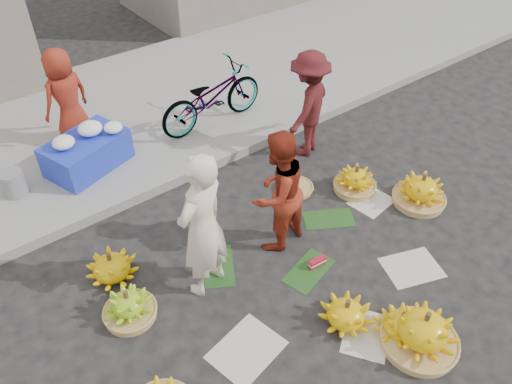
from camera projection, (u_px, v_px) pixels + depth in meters
ground at (304, 257)px, 6.00m from camera, size 80.00×80.00×0.00m
curb at (204, 164)px, 7.29m from camera, size 40.00×0.25×0.15m
sidewalk at (138, 106)px, 8.57m from camera, size 40.00×4.00×0.12m
newspaper_scatter at (352, 299)px, 5.51m from camera, size 3.20×1.80×0.00m
banana_leaves at (287, 251)px, 6.07m from camera, size 2.00×1.00×0.00m
banana_bunch_1 at (346, 313)px, 5.20m from camera, size 0.69×0.69×0.35m
banana_bunch_2 at (423, 331)px, 4.94m from camera, size 0.86×0.86×0.51m
banana_bunch_3 at (401, 324)px, 5.10m from camera, size 0.64×0.64×0.32m
banana_bunch_4 at (421, 190)px, 6.64m from camera, size 0.74×0.74×0.47m
banana_bunch_5 at (355, 180)px, 6.86m from camera, size 0.64×0.64×0.41m
banana_bunch_6 at (129, 306)px, 5.25m from camera, size 0.60×0.60×0.40m
banana_bunch_7 at (111, 266)px, 5.67m from camera, size 0.63×0.63×0.37m
basket_spare at (295, 188)px, 6.94m from camera, size 0.61×0.61×0.06m
incense_stack at (317, 262)px, 5.87m from camera, size 0.23×0.09×0.09m
vendor_cream at (202, 227)px, 5.11m from camera, size 0.76×0.62×1.79m
vendor_red at (277, 192)px, 5.70m from camera, size 0.86×0.73×1.57m
man_striped at (308, 105)px, 7.16m from camera, size 1.20×0.99×1.61m
flower_table at (87, 151)px, 7.01m from camera, size 1.28×1.02×0.65m
grey_bucket at (14, 183)px, 6.60m from camera, size 0.31×0.31×0.35m
flower_vendor at (66, 98)px, 7.21m from camera, size 0.82×0.65×1.48m
bicycle at (212, 97)px, 7.75m from camera, size 0.71×1.86×0.96m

